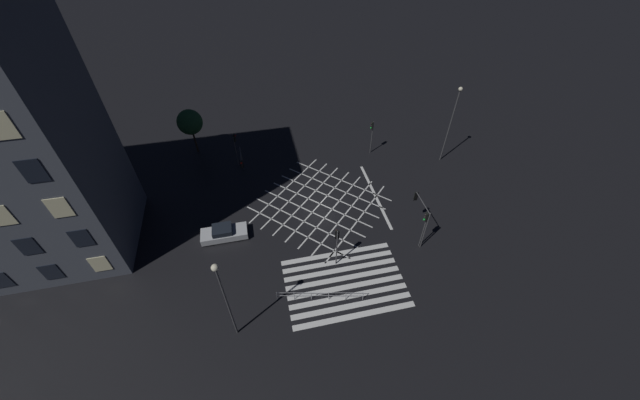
# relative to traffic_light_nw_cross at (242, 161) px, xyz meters

# --- Properties ---
(ground_plane) EXTENTS (200.00, 200.00, 0.00)m
(ground_plane) POSITION_rel_traffic_light_nw_cross_xyz_m (7.50, -6.01, -2.37)
(ground_plane) COLOR black
(road_markings) EXTENTS (15.22, 20.92, 0.01)m
(road_markings) POSITION_rel_traffic_light_nw_cross_xyz_m (7.77, -11.93, -2.36)
(road_markings) COLOR silver
(road_markings) RESTS_ON ground_plane
(traffic_light_nw_cross) EXTENTS (0.36, 2.65, 3.22)m
(traffic_light_nw_cross) POSITION_rel_traffic_light_nw_cross_xyz_m (0.00, 0.00, 0.00)
(traffic_light_nw_cross) COLOR #424244
(traffic_light_nw_cross) RESTS_ON ground_plane
(traffic_light_se_main) EXTENTS (0.39, 0.36, 4.50)m
(traffic_light_se_main) POSITION_rel_traffic_light_nw_cross_xyz_m (15.31, -13.51, 0.83)
(traffic_light_se_main) COLOR #424244
(traffic_light_se_main) RESTS_ON ground_plane
(traffic_light_median_south) EXTENTS (0.36, 0.39, 4.38)m
(traffic_light_median_south) POSITION_rel_traffic_light_nw_cross_xyz_m (7.26, -13.71, 0.75)
(traffic_light_median_south) COLOR #424244
(traffic_light_median_south) RESTS_ON ground_plane
(traffic_light_nw_main) EXTENTS (0.39, 0.36, 4.32)m
(traffic_light_nw_main) POSITION_rel_traffic_light_nw_cross_xyz_m (-0.46, 2.48, 0.72)
(traffic_light_nw_main) COLOR #424244
(traffic_light_nw_main) RESTS_ON ground_plane
(traffic_light_ne_main) EXTENTS (0.39, 0.36, 4.38)m
(traffic_light_ne_main) POSITION_rel_traffic_light_nw_cross_xyz_m (15.41, 1.53, 0.76)
(traffic_light_ne_main) COLOR #424244
(traffic_light_ne_main) RESTS_ON ground_plane
(traffic_light_se_cross) EXTENTS (0.36, 3.09, 4.58)m
(traffic_light_se_cross) POSITION_rel_traffic_light_nw_cross_xyz_m (15.46, -12.14, 1.02)
(traffic_light_se_cross) COLOR #424244
(traffic_light_se_cross) RESTS_ON ground_plane
(street_lamp_east) EXTENTS (0.48, 0.48, 8.75)m
(street_lamp_east) POSITION_rel_traffic_light_nw_cross_xyz_m (-1.76, -18.44, 3.56)
(street_lamp_east) COLOR #424244
(street_lamp_east) RESTS_ON ground_plane
(street_lamp_west) EXTENTS (0.44, 0.44, 9.37)m
(street_lamp_west) POSITION_rel_traffic_light_nw_cross_xyz_m (23.32, -1.68, 3.65)
(street_lamp_west) COLOR #424244
(street_lamp_west) RESTS_ON ground_plane
(street_tree_near) EXTENTS (2.93, 2.93, 5.65)m
(street_tree_near) POSITION_rel_traffic_light_nw_cross_xyz_m (-5.33, 6.33, 1.80)
(street_tree_near) COLOR #38281C
(street_tree_near) RESTS_ON ground_plane
(waiting_car) EXTENTS (4.37, 1.72, 1.39)m
(waiting_car) POSITION_rel_traffic_light_nw_cross_xyz_m (-2.43, -8.54, -1.73)
(waiting_car) COLOR #B7BABC
(waiting_car) RESTS_ON ground_plane
(pedestrian_railing) EXTENTS (6.96, 1.57, 1.05)m
(pedestrian_railing) POSITION_rel_traffic_light_nw_cross_xyz_m (5.08, -17.04, -1.70)
(pedestrian_railing) COLOR #B7B7BC
(pedestrian_railing) RESTS_ON ground_plane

